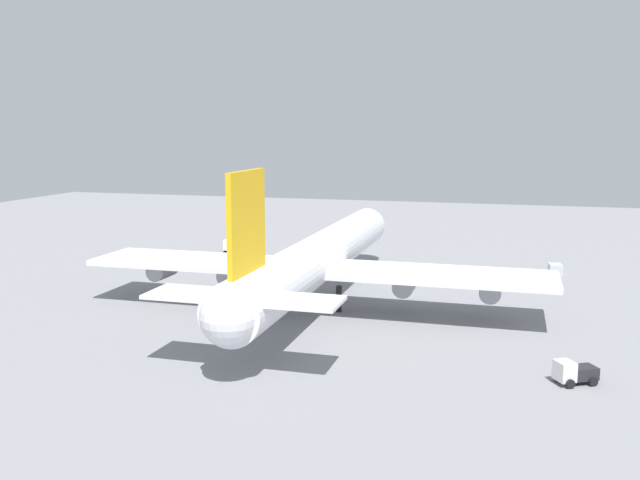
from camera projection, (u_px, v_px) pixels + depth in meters
name	position (u px, v px, depth m)	size (l,w,h in m)	color
ground_plane	(320.00, 304.00, 88.81)	(258.17, 258.17, 0.00)	gray
cargo_airplane	(319.00, 258.00, 87.45)	(64.54, 58.37, 18.79)	silver
baggage_tug	(234.00, 245.00, 127.08)	(5.54, 2.92, 2.36)	white
cargo_loader	(574.00, 372.00, 60.93)	(3.48, 4.11, 2.17)	silver
cargo_container_aft	(555.00, 269.00, 106.73)	(3.18, 2.16, 1.65)	#B7BCC6
safety_cone_nose	(352.00, 260.00, 116.99)	(0.53, 0.53, 0.75)	orange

